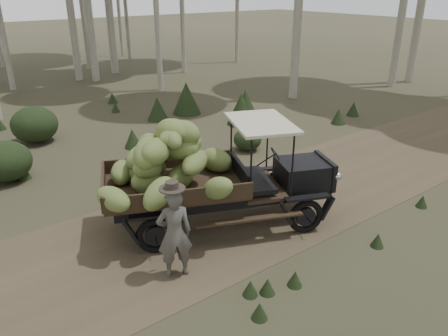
% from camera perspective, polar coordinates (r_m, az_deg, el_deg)
% --- Properties ---
extents(ground, '(120.00, 120.00, 0.00)m').
position_cam_1_polar(ground, '(9.29, -6.22, -8.76)').
color(ground, '#473D2B').
rests_on(ground, ground).
extents(dirt_track, '(70.00, 4.00, 0.01)m').
position_cam_1_polar(dirt_track, '(9.29, -6.22, -8.74)').
color(dirt_track, brown).
rests_on(dirt_track, ground).
extents(banana_truck, '(5.17, 3.40, 2.53)m').
position_cam_1_polar(banana_truck, '(8.88, -4.79, 0.33)').
color(banana_truck, black).
rests_on(banana_truck, ground).
extents(farmer, '(0.72, 0.60, 1.85)m').
position_cam_1_polar(farmer, '(7.71, -6.51, -8.37)').
color(farmer, '#4E4C47').
rests_on(farmer, ground).
extents(undergrowth, '(22.46, 21.10, 1.35)m').
position_cam_1_polar(undergrowth, '(9.77, -3.57, -3.31)').
color(undergrowth, '#233319').
rests_on(undergrowth, ground).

